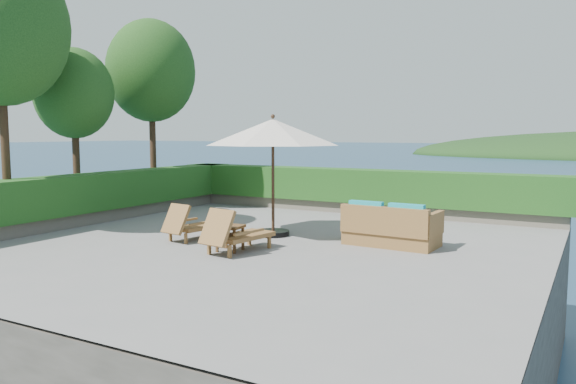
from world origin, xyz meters
The scene contains 14 objects.
ground centered at (0.00, 0.00, 0.00)m, with size 12.00×12.00×0.00m, color slate.
foundation centered at (0.00, 0.00, -1.55)m, with size 12.00×12.00×3.00m, color #5E564B.
ocean centered at (0.00, 0.00, -3.00)m, with size 600.00×600.00×0.00m, color #18304D.
planter_wall_far centered at (0.00, 5.60, 0.18)m, with size 12.00×0.60×0.36m, color #666152.
planter_wall_left centered at (-5.60, 0.00, 0.18)m, with size 0.60×12.00×0.36m, color #666152.
hedge_far centered at (0.00, 5.60, 0.85)m, with size 12.40×0.90×1.00m, color #154112.
hedge_left centered at (-5.60, 0.00, 0.85)m, with size 0.90×12.40×1.00m, color #154112.
tree_mid centered at (-6.40, 0.50, 3.55)m, with size 2.20×2.20×4.83m.
tree_far centered at (-6.00, 3.20, 4.40)m, with size 2.80×2.80×6.03m.
patio_umbrella centered at (-0.22, 1.00, 2.45)m, with size 3.61×3.61×2.90m.
lounge_left centered at (-1.57, -0.39, 0.36)m, with size 0.86×1.59×0.87m.
lounge_right centered at (0.07, -1.05, 0.40)m, with size 0.91×1.73×0.95m.
side_table centered at (-0.10, -0.97, 0.45)m, with size 0.57×0.57×0.54m.
wicker_loveseat centered at (2.65, 1.18, 0.38)m, with size 2.07×1.14×0.99m.
Camera 1 is at (6.56, -10.48, 2.46)m, focal length 35.00 mm.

